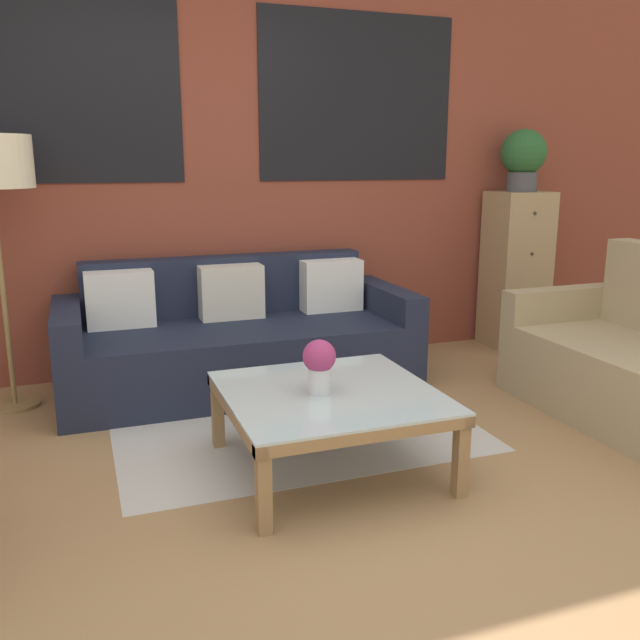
# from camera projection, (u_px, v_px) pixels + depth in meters

# --- Properties ---
(ground_plane) EXTENTS (16.00, 16.00, 0.00)m
(ground_plane) POSITION_uv_depth(u_px,v_px,m) (369.00, 543.00, 2.52)
(ground_plane) COLOR #9E754C
(wall_back_brick) EXTENTS (8.40, 0.09, 2.80)m
(wall_back_brick) POSITION_uv_depth(u_px,v_px,m) (221.00, 157.00, 4.42)
(wall_back_brick) COLOR brown
(wall_back_brick) RESTS_ON ground_plane
(rug) EXTENTS (1.86, 1.43, 0.00)m
(rug) POSITION_uv_depth(u_px,v_px,m) (291.00, 423.00, 3.66)
(rug) COLOR #BCB7B2
(rug) RESTS_ON ground_plane
(couch_dark) EXTENTS (2.14, 0.88, 0.78)m
(couch_dark) POSITION_uv_depth(u_px,v_px,m) (238.00, 341.00, 4.23)
(couch_dark) COLOR #1E2338
(couch_dark) RESTS_ON ground_plane
(coffee_table) EXTENTS (0.93, 0.93, 0.38)m
(coffee_table) POSITION_uv_depth(u_px,v_px,m) (330.00, 402.00, 3.05)
(coffee_table) COLOR silver
(coffee_table) RESTS_ON ground_plane
(drawer_cabinet) EXTENTS (0.42, 0.37, 1.16)m
(drawer_cabinet) POSITION_uv_depth(u_px,v_px,m) (516.00, 270.00, 5.10)
(drawer_cabinet) COLOR tan
(drawer_cabinet) RESTS_ON ground_plane
(potted_plant) EXTENTS (0.33, 0.33, 0.45)m
(potted_plant) POSITION_uv_depth(u_px,v_px,m) (523.00, 157.00, 4.91)
(potted_plant) COLOR #47474C
(potted_plant) RESTS_ON drawer_cabinet
(flower_vase) EXTENTS (0.15, 0.15, 0.25)m
(flower_vase) POSITION_uv_depth(u_px,v_px,m) (319.00, 363.00, 2.96)
(flower_vase) COLOR silver
(flower_vase) RESTS_ON coffee_table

